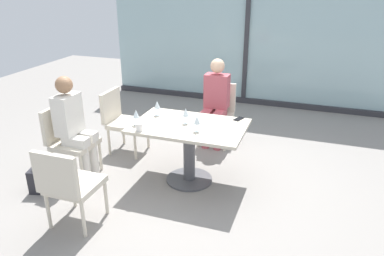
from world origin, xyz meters
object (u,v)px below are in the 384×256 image
at_px(chair_near_window, 217,110).
at_px(cell_phone_on_table, 239,119).
at_px(coffee_cup, 139,127).
at_px(wine_glass_3, 186,113).
at_px(wine_glass_2, 136,114).
at_px(handbag_0, 43,181).
at_px(chair_front_left, 68,183).
at_px(dining_table_main, 189,140).
at_px(chair_far_left, 121,118).
at_px(person_side_end, 73,123).
at_px(person_near_window, 216,99).
at_px(chair_side_end, 68,137).
at_px(wine_glass_0, 197,120).
at_px(wine_glass_1, 157,105).

xyz_separation_m(chair_near_window, cell_phone_on_table, (0.50, -0.87, 0.24)).
bearing_deg(coffee_cup, wine_glass_3, 43.03).
xyz_separation_m(wine_glass_2, handbag_0, (-0.92, -0.59, -0.72)).
bearing_deg(chair_near_window, chair_front_left, -107.76).
height_order(dining_table_main, chair_far_left, chair_far_left).
height_order(dining_table_main, person_side_end, person_side_end).
bearing_deg(person_side_end, person_near_window, 46.91).
xyz_separation_m(chair_near_window, chair_far_left, (-1.17, -0.74, 0.00)).
height_order(chair_near_window, wine_glass_2, wine_glass_2).
height_order(chair_side_end, chair_far_left, same).
relative_size(wine_glass_0, cell_phone_on_table, 1.28).
bearing_deg(chair_far_left, coffee_cup, -49.55).
relative_size(dining_table_main, wine_glass_1, 7.00).
height_order(dining_table_main, wine_glass_3, wine_glass_3).
xyz_separation_m(chair_side_end, chair_far_left, (0.29, 0.81, 0.00)).
height_order(dining_table_main, chair_near_window, chair_near_window).
bearing_deg(cell_phone_on_table, coffee_cup, -123.58).
distance_m(dining_table_main, chair_front_left, 1.46).
bearing_deg(chair_far_left, wine_glass_2, -48.73).
bearing_deg(chair_front_left, dining_table_main, 57.36).
xyz_separation_m(chair_near_window, handbag_0, (-1.49, -2.02, -0.36)).
xyz_separation_m(chair_front_left, handbag_0, (-0.71, 0.43, -0.36)).
distance_m(person_near_window, wine_glass_0, 1.29).
xyz_separation_m(person_side_end, handbag_0, (-0.15, -0.47, -0.56)).
bearing_deg(wine_glass_1, chair_side_end, -153.52).
distance_m(person_side_end, wine_glass_3, 1.35).
distance_m(person_side_end, coffee_cup, 0.89).
bearing_deg(person_near_window, chair_front_left, -108.53).
bearing_deg(person_side_end, coffee_cup, -1.85).
bearing_deg(wine_glass_1, cell_phone_on_table, 11.19).
bearing_deg(chair_near_window, chair_side_end, -133.23).
distance_m(wine_glass_1, handbag_0, 1.58).
xyz_separation_m(dining_table_main, wine_glass_1, (-0.47, 0.17, 0.32)).
relative_size(wine_glass_0, coffee_cup, 2.06).
bearing_deg(dining_table_main, coffee_cup, -142.62).
bearing_deg(wine_glass_1, wine_glass_0, -27.76).
relative_size(coffee_cup, cell_phone_on_table, 0.62).
relative_size(person_side_end, handbag_0, 4.20).
height_order(wine_glass_0, handbag_0, wine_glass_0).
height_order(dining_table_main, chair_side_end, chair_side_end).
bearing_deg(dining_table_main, person_side_end, -166.55).
bearing_deg(person_near_window, dining_table_main, -90.00).
xyz_separation_m(wine_glass_1, cell_phone_on_table, (0.97, 0.19, -0.13)).
bearing_deg(wine_glass_1, person_near_window, 63.58).
bearing_deg(chair_side_end, wine_glass_2, 7.71).
bearing_deg(chair_near_window, wine_glass_2, -111.72).
height_order(person_side_end, wine_glass_2, person_side_end).
xyz_separation_m(chair_near_window, chair_front_left, (-0.79, -2.45, 0.00)).
bearing_deg(chair_far_left, chair_side_end, -109.53).
relative_size(dining_table_main, wine_glass_3, 7.00).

